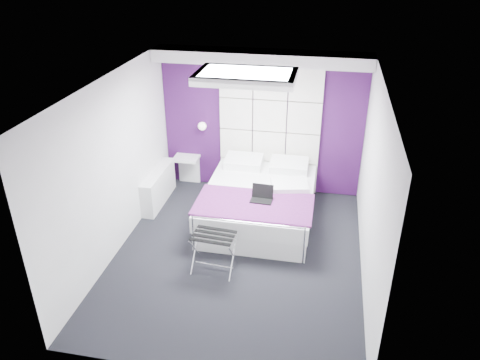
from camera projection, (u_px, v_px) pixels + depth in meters
The scene contains 15 objects.
floor at pixel (238, 255), 6.98m from camera, with size 4.40×4.40×0.00m, color black.
ceiling at pixel (237, 84), 5.79m from camera, with size 4.40×4.40×0.00m, color white.
wall_back at pixel (262, 122), 8.30m from camera, with size 3.60×3.60×0.00m, color silver.
wall_left at pixel (114, 167), 6.69m from camera, with size 4.40×4.40×0.00m, color silver.
wall_right at pixel (373, 189), 6.08m from camera, with size 4.40×4.40×0.00m, color silver.
accent_wall at pixel (262, 123), 8.30m from camera, with size 3.58×0.02×2.58m, color #380F43.
soffit at pixel (261, 57), 7.54m from camera, with size 3.58×0.50×0.20m, color white.
headboard at pixel (269, 131), 8.29m from camera, with size 1.80×0.08×2.30m, color silver, non-canonical shape.
skylight at pixel (246, 76), 6.34m from camera, with size 1.36×0.86×0.12m, color white, non-canonical shape.
wall_lamp at pixel (203, 125), 8.40m from camera, with size 0.15×0.15×0.15m, color white.
radiator at pixel (158, 187), 8.27m from camera, with size 0.22×1.20×0.60m, color white.
bed at pixel (259, 202), 7.73m from camera, with size 1.79×2.17×0.76m.
nightstand at pixel (186, 158), 8.72m from camera, with size 0.46×0.36×0.05m, color white.
luggage_rack at pixel (214, 252), 6.56m from camera, with size 0.58×0.43×0.57m.
laptop at pixel (262, 196), 7.21m from camera, with size 0.33×0.24×0.24m.
Camera 1 is at (1.12, -5.58, 4.20)m, focal length 35.00 mm.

